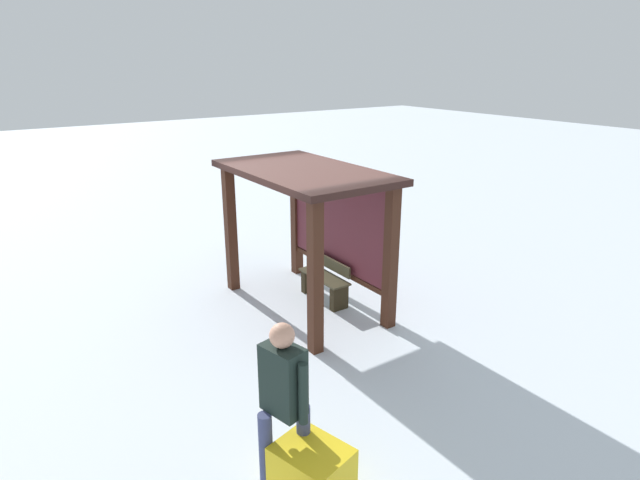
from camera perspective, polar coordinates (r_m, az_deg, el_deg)
ground_plane at (r=9.39m, az=-1.62°, el=-7.02°), size 60.00×60.00×0.00m
bus_shelter at (r=8.86m, az=-0.65°, el=3.92°), size 3.17×1.81×2.43m
bench_left_inside at (r=9.47m, az=0.57°, el=-4.54°), size 1.11×0.37×0.75m
person_walking at (r=5.29m, az=-3.93°, el=-16.15°), size 0.62×0.54×1.82m
grit_bin at (r=5.63m, az=-0.89°, el=-23.80°), size 0.82×0.73×0.59m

